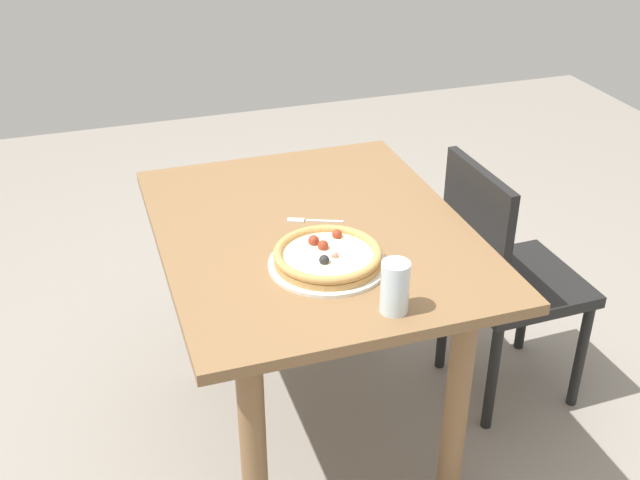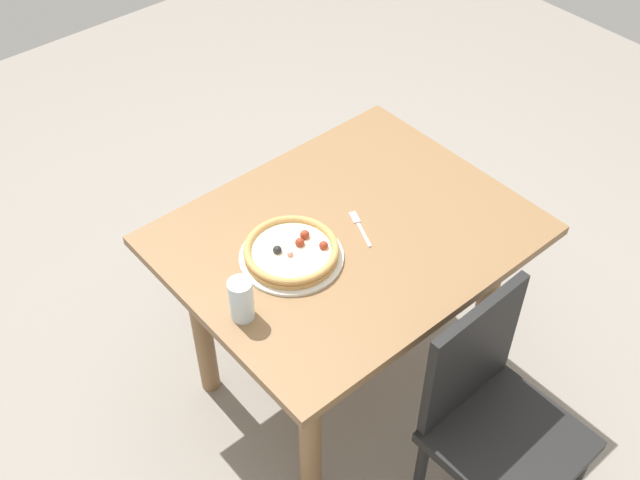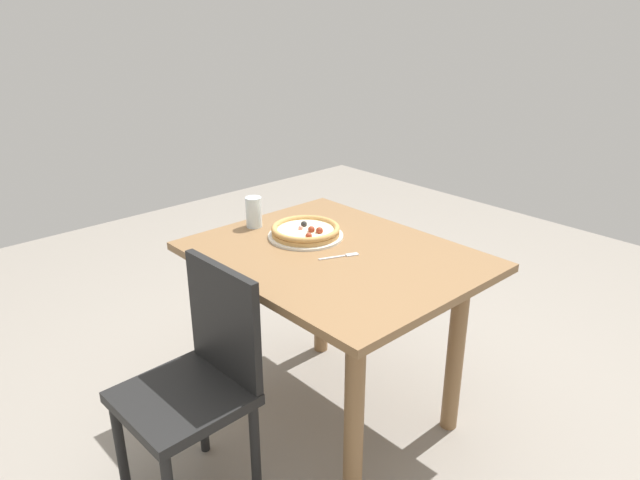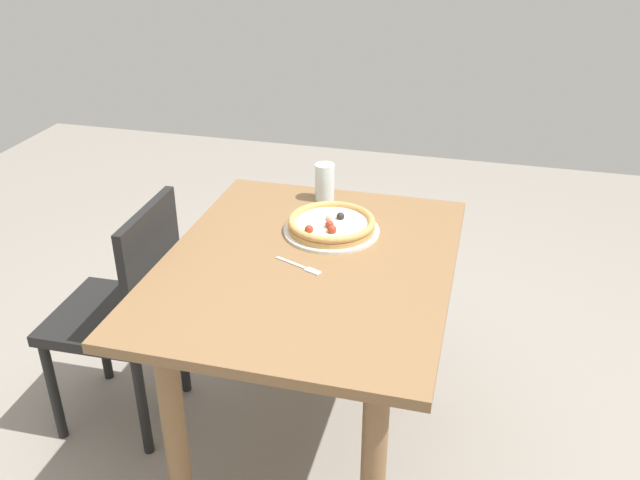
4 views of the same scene
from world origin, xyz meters
The scene contains 7 objects.
ground_plane centered at (0.00, 0.00, 0.00)m, with size 6.00×6.00×0.00m, color gray.
dining_table centered at (0.00, 0.00, 0.63)m, with size 1.10×0.88×0.77m.
chair_near centered at (0.00, -0.65, 0.48)m, with size 0.41×0.41×0.88m.
plate centered at (-0.21, 0.02, 0.77)m, with size 0.32×0.32×0.01m, color silver.
pizza centered at (-0.21, 0.02, 0.80)m, with size 0.29×0.29×0.05m.
fork centered at (0.04, -0.01, 0.77)m, with size 0.08×0.16×0.00m.
drinking_glass centered at (-0.45, -0.06, 0.83)m, with size 0.07×0.07×0.14m, color silver.
Camera 1 is at (-1.89, 0.60, 1.86)m, focal length 44.05 mm.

